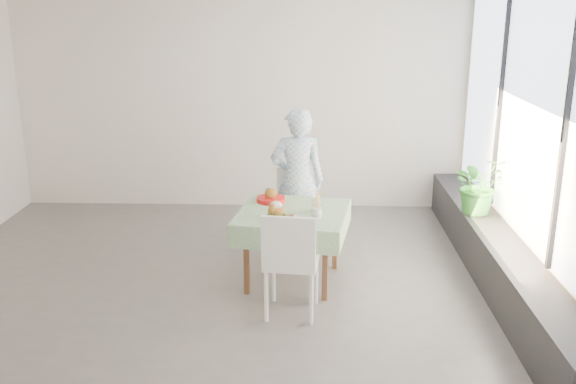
{
  "coord_description": "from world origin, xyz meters",
  "views": [
    {
      "loc": [
        0.91,
        -5.99,
        2.73
      ],
      "look_at": [
        0.71,
        0.05,
        0.92
      ],
      "focal_mm": 40.0,
      "sensor_mm": 36.0,
      "label": 1
    }
  ],
  "objects_px": {
    "cafe_table": "(293,238)",
    "potted_plant": "(479,185)",
    "main_dish": "(278,213)",
    "chair_near": "(292,282)",
    "diner": "(297,181)",
    "chair_far": "(297,225)",
    "juice_cup_orange": "(316,206)"
  },
  "relations": [
    {
      "from": "cafe_table",
      "to": "potted_plant",
      "type": "xyz_separation_m",
      "value": [
        2.0,
        0.74,
        0.36
      ]
    },
    {
      "from": "chair_far",
      "to": "main_dish",
      "type": "bearing_deg",
      "value": -98.32
    },
    {
      "from": "main_dish",
      "to": "cafe_table",
      "type": "bearing_deg",
      "value": 60.09
    },
    {
      "from": "chair_near",
      "to": "chair_far",
      "type": "bearing_deg",
      "value": 89.24
    },
    {
      "from": "diner",
      "to": "chair_far",
      "type": "bearing_deg",
      "value": -91.28
    },
    {
      "from": "main_dish",
      "to": "juice_cup_orange",
      "type": "bearing_deg",
      "value": 31.6
    },
    {
      "from": "juice_cup_orange",
      "to": "potted_plant",
      "type": "relative_size",
      "value": 0.4
    },
    {
      "from": "cafe_table",
      "to": "diner",
      "type": "xyz_separation_m",
      "value": [
        0.03,
        0.83,
        0.36
      ]
    },
    {
      "from": "cafe_table",
      "to": "potted_plant",
      "type": "height_order",
      "value": "potted_plant"
    },
    {
      "from": "chair_near",
      "to": "diner",
      "type": "distance_m",
      "value": 1.62
    },
    {
      "from": "juice_cup_orange",
      "to": "diner",
      "type": "bearing_deg",
      "value": 102.98
    },
    {
      "from": "chair_near",
      "to": "diner",
      "type": "bearing_deg",
      "value": 89.17
    },
    {
      "from": "diner",
      "to": "cafe_table",
      "type": "bearing_deg",
      "value": 85.25
    },
    {
      "from": "chair_far",
      "to": "juice_cup_orange",
      "type": "height_order",
      "value": "juice_cup_orange"
    },
    {
      "from": "cafe_table",
      "to": "juice_cup_orange",
      "type": "relative_size",
      "value": 4.63
    },
    {
      "from": "cafe_table",
      "to": "chair_far",
      "type": "relative_size",
      "value": 1.29
    },
    {
      "from": "juice_cup_orange",
      "to": "potted_plant",
      "type": "distance_m",
      "value": 1.93
    },
    {
      "from": "chair_far",
      "to": "cafe_table",
      "type": "bearing_deg",
      "value": -91.82
    },
    {
      "from": "chair_near",
      "to": "main_dish",
      "type": "bearing_deg",
      "value": 106.45
    },
    {
      "from": "main_dish",
      "to": "juice_cup_orange",
      "type": "relative_size",
      "value": 1.32
    },
    {
      "from": "chair_near",
      "to": "cafe_table",
      "type": "bearing_deg",
      "value": 90.55
    },
    {
      "from": "cafe_table",
      "to": "main_dish",
      "type": "xyz_separation_m",
      "value": [
        -0.13,
        -0.23,
        0.34
      ]
    },
    {
      "from": "main_dish",
      "to": "potted_plant",
      "type": "height_order",
      "value": "potted_plant"
    },
    {
      "from": "cafe_table",
      "to": "chair_near",
      "type": "xyz_separation_m",
      "value": [
        0.01,
        -0.71,
        -0.16
      ]
    },
    {
      "from": "cafe_table",
      "to": "chair_far",
      "type": "bearing_deg",
      "value": 88.18
    },
    {
      "from": "potted_plant",
      "to": "main_dish",
      "type": "bearing_deg",
      "value": -155.56
    },
    {
      "from": "chair_far",
      "to": "juice_cup_orange",
      "type": "distance_m",
      "value": 1.05
    },
    {
      "from": "diner",
      "to": "potted_plant",
      "type": "distance_m",
      "value": 1.97
    },
    {
      "from": "main_dish",
      "to": "potted_plant",
      "type": "distance_m",
      "value": 2.34
    },
    {
      "from": "chair_far",
      "to": "chair_near",
      "type": "relative_size",
      "value": 0.94
    },
    {
      "from": "chair_near",
      "to": "juice_cup_orange",
      "type": "xyz_separation_m",
      "value": [
        0.22,
        0.7,
        0.5
      ]
    },
    {
      "from": "chair_near",
      "to": "potted_plant",
      "type": "relative_size",
      "value": 1.53
    }
  ]
}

